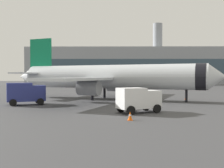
{
  "coord_description": "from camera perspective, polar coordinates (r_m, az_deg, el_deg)",
  "views": [
    {
      "loc": [
        -0.07,
        -2.14,
        3.79
      ],
      "look_at": [
        -0.34,
        24.05,
        3.0
      ],
      "focal_mm": 41.9,
      "sensor_mm": 36.0,
      "label": 1
    }
  ],
  "objects": [
    {
      "name": "airplane_at_gate",
      "position": [
        42.33,
        -0.76,
        1.55
      ],
      "size": [
        34.46,
        31.57,
        10.5
      ],
      "color": "silver",
      "rests_on": "ground"
    },
    {
      "name": "service_truck",
      "position": [
        36.31,
        -18.34,
        -1.81
      ],
      "size": [
        5.28,
        4.0,
        2.9
      ],
      "color": "navy",
      "rests_on": "ground"
    },
    {
      "name": "cargo_van",
      "position": [
        27.14,
        5.75,
        -3.23
      ],
      "size": [
        4.83,
        3.83,
        2.6
      ],
      "color": "white",
      "rests_on": "ground"
    },
    {
      "name": "safety_cone_near",
      "position": [
        44.28,
        15.83,
        -2.85
      ],
      "size": [
        0.44,
        0.44,
        0.62
      ],
      "color": "#F2590C",
      "rests_on": "ground"
    },
    {
      "name": "safety_cone_mid",
      "position": [
        22.6,
        3.97,
        -6.95
      ],
      "size": [
        0.44,
        0.44,
        0.78
      ],
      "color": "#F2590C",
      "rests_on": "ground"
    },
    {
      "name": "terminal_building",
      "position": [
        126.25,
        7.39,
        3.87
      ],
      "size": [
        109.93,
        20.11,
        28.85
      ],
      "color": "gray",
      "rests_on": "ground"
    }
  ]
}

